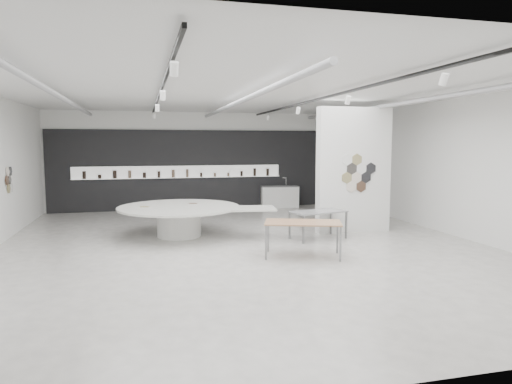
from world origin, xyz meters
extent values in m
cube|color=beige|center=(0.00, 0.00, -0.01)|extent=(12.00, 14.00, 0.01)
cube|color=silver|center=(0.00, 0.00, 3.80)|extent=(12.00, 14.00, 0.01)
cube|color=white|center=(0.00, 7.00, 1.90)|extent=(12.00, 0.01, 3.80)
cube|color=white|center=(0.00, -7.00, 1.90)|extent=(12.00, 0.01, 3.80)
cube|color=white|center=(6.00, 0.00, 1.90)|extent=(0.01, 14.00, 3.80)
cylinder|color=#939396|center=(-4.20, 0.50, 3.62)|extent=(0.12, 12.00, 0.12)
cylinder|color=#939396|center=(0.00, 0.50, 3.62)|extent=(0.12, 12.00, 0.12)
cylinder|color=#939396|center=(4.20, 0.50, 3.62)|extent=(0.12, 12.00, 0.12)
cube|color=black|center=(-2.00, 0.00, 3.70)|extent=(0.05, 13.00, 0.06)
cylinder|color=white|center=(-2.00, -5.00, 3.52)|extent=(0.11, 0.18, 0.21)
cylinder|color=white|center=(-2.00, -1.70, 3.52)|extent=(0.11, 0.18, 0.21)
cylinder|color=white|center=(-2.00, 1.60, 3.52)|extent=(0.11, 0.18, 0.21)
cylinder|color=white|center=(-2.00, 4.90, 3.52)|extent=(0.11, 0.18, 0.21)
cube|color=black|center=(2.00, 0.00, 3.70)|extent=(0.05, 13.00, 0.06)
cylinder|color=white|center=(2.00, -5.00, 3.52)|extent=(0.11, 0.18, 0.21)
cylinder|color=white|center=(2.00, -1.70, 3.52)|extent=(0.11, 0.18, 0.21)
cylinder|color=white|center=(2.00, 1.60, 3.52)|extent=(0.11, 0.18, 0.21)
cylinder|color=white|center=(2.00, 4.90, 3.52)|extent=(0.11, 0.18, 0.21)
cylinder|color=#8E8357|center=(-5.97, 2.50, 1.35)|extent=(0.03, 0.28, 0.28)
cylinder|color=white|center=(-5.97, 2.76, 1.35)|extent=(0.03, 0.28, 0.28)
cylinder|color=black|center=(-5.97, 2.63, 1.58)|extent=(0.03, 0.28, 0.28)
cylinder|color=#4E3627|center=(-5.97, 2.37, 1.58)|extent=(0.03, 0.28, 0.28)
cylinder|color=beige|center=(-5.97, 2.50, 1.81)|extent=(0.03, 0.28, 0.28)
cylinder|color=black|center=(-5.97, 2.76, 1.81)|extent=(0.03, 0.28, 0.28)
cube|color=black|center=(0.00, 6.94, 1.55)|extent=(11.80, 0.10, 3.10)
cube|color=white|center=(-1.00, 6.87, 1.48)|extent=(8.00, 0.06, 0.46)
cube|color=white|center=(-1.00, 6.81, 1.25)|extent=(8.00, 0.18, 0.02)
cylinder|color=black|center=(-4.53, 6.81, 1.41)|extent=(0.13, 0.13, 0.29)
cylinder|color=black|center=(-3.99, 6.81, 1.34)|extent=(0.13, 0.13, 0.15)
cylinder|color=black|center=(-3.44, 6.81, 1.42)|extent=(0.14, 0.14, 0.30)
cylinder|color=brown|center=(-2.90, 6.81, 1.41)|extent=(0.12, 0.12, 0.29)
cylinder|color=black|center=(-2.36, 6.81, 1.37)|extent=(0.12, 0.12, 0.21)
cylinder|color=black|center=(-1.81, 6.81, 1.39)|extent=(0.10, 0.10, 0.25)
cylinder|color=brown|center=(-1.27, 6.81, 1.42)|extent=(0.12, 0.12, 0.30)
cylinder|color=brown|center=(-0.73, 6.81, 1.42)|extent=(0.10, 0.10, 0.31)
cylinder|color=black|center=(-0.19, 6.81, 1.35)|extent=(0.09, 0.09, 0.17)
cylinder|color=brown|center=(0.36, 6.81, 1.35)|extent=(0.10, 0.10, 0.16)
cylinder|color=brown|center=(0.90, 6.81, 1.34)|extent=(0.09, 0.09, 0.15)
cylinder|color=black|center=(1.44, 6.81, 1.37)|extent=(0.09, 0.09, 0.21)
cylinder|color=black|center=(1.99, 6.81, 1.42)|extent=(0.11, 0.11, 0.31)
cylinder|color=black|center=(2.53, 6.81, 1.41)|extent=(0.11, 0.11, 0.29)
cube|color=white|center=(3.50, 1.00, 1.80)|extent=(2.20, 0.35, 3.60)
cylinder|color=beige|center=(3.50, 0.81, 1.60)|extent=(0.34, 0.03, 0.34)
cylinder|color=black|center=(3.80, 0.81, 1.60)|extent=(0.34, 0.03, 0.34)
cylinder|color=#8E8357|center=(3.20, 0.81, 1.60)|extent=(0.34, 0.03, 0.34)
cylinder|color=white|center=(3.65, 0.81, 1.86)|extent=(0.34, 0.03, 0.34)
cylinder|color=black|center=(3.35, 0.81, 1.86)|extent=(0.34, 0.03, 0.34)
cylinder|color=#4E3627|center=(3.65, 0.81, 1.34)|extent=(0.34, 0.03, 0.34)
cylinder|color=beige|center=(3.35, 0.81, 1.34)|extent=(0.34, 0.03, 0.34)
cylinder|color=black|center=(3.95, 0.81, 1.86)|extent=(0.34, 0.03, 0.34)
cylinder|color=#8E8357|center=(3.50, 0.81, 2.12)|extent=(0.34, 0.03, 0.34)
cylinder|color=white|center=(3.20, 0.81, 2.12)|extent=(0.34, 0.03, 0.34)
cylinder|color=white|center=(-1.48, 1.52, 0.39)|extent=(1.36, 1.36, 0.79)
cylinder|color=silver|center=(-1.48, 1.52, 0.82)|extent=(3.75, 3.75, 0.06)
cube|color=silver|center=(0.30, 0.82, 0.82)|extent=(1.59, 1.12, 0.05)
cube|color=#8E8357|center=(-2.40, 1.65, 0.85)|extent=(0.25, 0.20, 0.01)
cube|color=#4E3627|center=(-1.04, 2.03, 0.85)|extent=(0.25, 0.20, 0.01)
cube|color=#9E7352|center=(1.07, -1.46, 0.79)|extent=(1.89, 1.37, 0.03)
cube|color=slate|center=(0.18, -1.55, 0.38)|extent=(0.05, 0.05, 0.77)
cube|color=slate|center=(0.43, -0.83, 0.38)|extent=(0.05, 0.05, 0.77)
cube|color=slate|center=(1.71, -2.09, 0.38)|extent=(0.05, 0.05, 0.77)
cube|color=slate|center=(1.97, -1.36, 0.38)|extent=(0.05, 0.05, 0.77)
cube|color=gray|center=(2.14, 0.28, 0.74)|extent=(1.62, 1.09, 0.03)
cube|color=slate|center=(1.55, -0.21, 0.36)|extent=(0.05, 0.05, 0.73)
cube|color=slate|center=(1.38, 0.43, 0.36)|extent=(0.05, 0.05, 0.73)
cube|color=slate|center=(2.90, 0.14, 0.36)|extent=(0.05, 0.05, 0.73)
cube|color=slate|center=(2.73, 0.78, 0.36)|extent=(0.05, 0.05, 0.73)
cube|color=white|center=(2.97, 6.52, 0.42)|extent=(1.54, 0.74, 0.83)
cube|color=gray|center=(2.97, 6.52, 0.85)|extent=(1.58, 0.78, 0.03)
cylinder|color=silver|center=(3.26, 6.63, 1.03)|extent=(0.02, 0.02, 0.33)
cylinder|color=silver|center=(3.19, 6.64, 1.18)|extent=(0.15, 0.04, 0.02)
camera|label=1|loc=(-2.43, -11.09, 2.55)|focal=32.00mm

